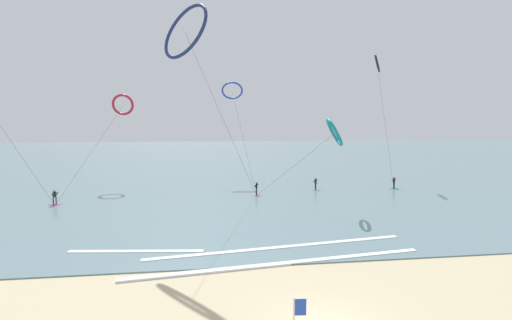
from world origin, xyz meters
TOP-DOWN VIEW (x-y plane):
  - sea_water at (0.00, 107.21)m, footprint 400.00×200.00m
  - surfer_amber at (9.79, 33.93)m, footprint 1.40×0.60m
  - surfer_coral at (1.31, 31.19)m, footprint 1.40×0.60m
  - surfer_magenta at (-21.43, 28.23)m, footprint 1.40×0.72m
  - surfer_emerald at (20.83, 33.37)m, footprint 1.40×0.73m
  - kite_charcoal at (22.79, 43.67)m, footprint 3.12×11.98m
  - kite_teal at (8.25, 22.55)m, footprint 8.17×10.41m
  - kite_navy at (-6.61, 18.00)m, footprint 10.51×16.00m
  - kite_crimson at (-16.98, 43.20)m, footprint 6.08×15.61m
  - kite_cobalt at (-0.51, 46.63)m, footprint 3.65×16.67m
  - wave_crest_near at (-0.43, 7.38)m, footprint 19.46×3.05m
  - wave_crest_mid at (0.16, 10.50)m, footprint 18.93×3.22m
  - wave_crest_far at (-9.87, 11.00)m, footprint 9.23×1.63m

SIDE VIEW (x-z plane):
  - sea_water at x=0.00m, z-range 0.00..0.08m
  - wave_crest_near at x=-0.43m, z-range 0.00..0.12m
  - wave_crest_mid at x=0.16m, z-range 0.00..0.12m
  - wave_crest_far at x=-9.87m, z-range 0.00..0.12m
  - surfer_amber at x=9.79m, z-range -0.03..1.67m
  - surfer_coral at x=1.31m, z-range -0.03..1.67m
  - surfer_magenta at x=-21.43m, z-range -0.03..1.67m
  - surfer_emerald at x=20.83m, z-range -0.03..1.67m
  - kite_teal at x=8.25m, z-range 3.26..12.81m
  - kite_crimson at x=-16.98m, z-range 5.13..18.61m
  - kite_cobalt at x=-0.51m, z-range 6.45..22.54m
  - kite_navy at x=-6.61m, z-range 7.07..26.19m
  - kite_charcoal at x=22.79m, z-range 8.65..29.12m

